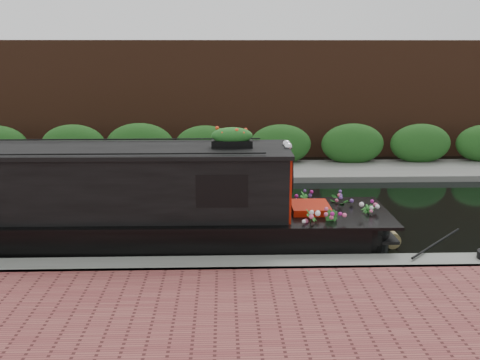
{
  "coord_description": "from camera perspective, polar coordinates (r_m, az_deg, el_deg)",
  "views": [
    {
      "loc": [
        0.4,
        -11.68,
        3.76
      ],
      "look_at": [
        0.75,
        -0.6,
        1.0
      ],
      "focal_mm": 40.0,
      "sensor_mm": 36.0,
      "label": 1
    }
  ],
  "objects": [
    {
      "name": "far_hedge",
      "position": [
        17.2,
        -3.09,
        1.32
      ],
      "size": [
        40.0,
        1.1,
        2.8
      ],
      "primitive_type": "cube",
      "color": "#20521B",
      "rests_on": "ground"
    },
    {
      "name": "near_bank_coping",
      "position": [
        9.19,
        -4.2,
        -10.2
      ],
      "size": [
        40.0,
        0.6,
        0.5
      ],
      "primitive_type": "cube",
      "color": "slate",
      "rests_on": "ground"
    },
    {
      "name": "narrowboat",
      "position": [
        10.47,
        -15.9,
        -3.26
      ],
      "size": [
        10.86,
        2.01,
        2.54
      ],
      "rotation": [
        0.0,
        0.0,
        -0.01
      ],
      "color": "black",
      "rests_on": "ground"
    },
    {
      "name": "far_bank_path",
      "position": [
        16.32,
        -3.15,
        0.63
      ],
      "size": [
        40.0,
        2.4,
        0.34
      ],
      "primitive_type": "cube",
      "color": "slate",
      "rests_on": "ground"
    },
    {
      "name": "ground",
      "position": [
        12.28,
        -3.59,
        -3.89
      ],
      "size": [
        80.0,
        80.0,
        0.0
      ],
      "primitive_type": "plane",
      "color": "black",
      "rests_on": "ground"
    },
    {
      "name": "far_brick_wall",
      "position": [
        19.26,
        -2.96,
        2.69
      ],
      "size": [
        40.0,
        1.0,
        8.0
      ],
      "primitive_type": "cube",
      "color": "#492818",
      "rests_on": "ground"
    },
    {
      "name": "rope_fender",
      "position": [
        10.83,
        15.72,
        -5.99
      ],
      "size": [
        0.32,
        0.38,
        0.32
      ],
      "primitive_type": "cylinder",
      "rotation": [
        1.57,
        0.0,
        0.0
      ],
      "color": "olive",
      "rests_on": "ground"
    }
  ]
}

